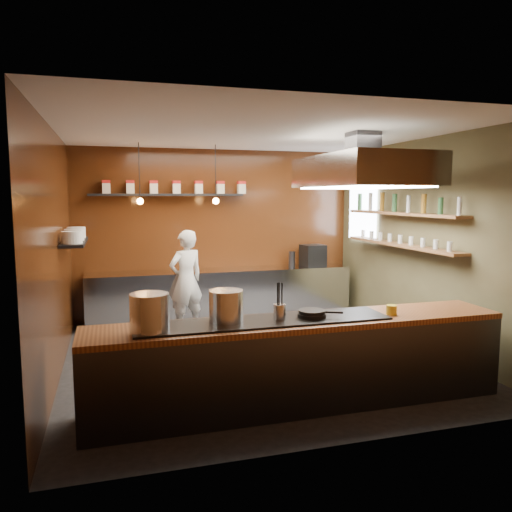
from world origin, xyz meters
name	(u,v)px	position (x,y,z in m)	size (l,w,h in m)	color
floor	(257,358)	(0.00, 0.00, 0.00)	(5.00, 5.00, 0.00)	black
back_wall	(218,234)	(0.00, 2.50, 1.50)	(5.00, 5.00, 0.00)	#3E1C0B
left_wall	(55,254)	(-2.50, 0.00, 1.50)	(5.00, 5.00, 0.00)	#3E1C0B
right_wall	(421,243)	(2.50, 0.00, 1.50)	(5.00, 5.00, 0.00)	#453F27
ceiling	(257,132)	(0.00, 0.00, 3.00)	(5.00, 5.00, 0.00)	silver
window_pane	(362,212)	(2.45, 1.70, 1.90)	(1.00, 1.00, 0.00)	white
prep_counter	(222,295)	(0.00, 2.17, 0.45)	(4.60, 0.65, 0.90)	silver
pass_counter	(300,362)	(0.00, -1.60, 0.47)	(4.40, 0.72, 0.94)	#38383D
tin_shelf	(168,195)	(-0.90, 2.36, 2.20)	(2.60, 0.26, 0.04)	black
plate_shelf	(75,242)	(-2.34, 1.00, 1.55)	(0.30, 1.40, 0.04)	black
bottle_shelf_upper	(401,214)	(2.34, 0.30, 1.92)	(0.26, 2.80, 0.04)	brown
bottle_shelf_lower	(400,245)	(2.34, 0.30, 1.45)	(0.26, 2.80, 0.04)	brown
extractor_hood	(362,171)	(1.30, -0.40, 2.51)	(1.20, 2.00, 0.72)	#38383D
pendant_left	(140,198)	(-1.40, 1.70, 2.15)	(0.10, 0.10, 0.95)	black
pendant_right	(216,198)	(-0.20, 1.70, 2.15)	(0.10, 0.10, 0.95)	black
storage_tins	(176,187)	(-0.75, 2.36, 2.33)	(2.43, 0.13, 0.22)	beige
plate_stacks	(74,235)	(-2.34, 1.00, 1.65)	(0.26, 1.16, 0.16)	white
bottles	(401,204)	(2.34, 0.30, 2.06)	(0.06, 2.66, 0.24)	silver
wine_glasses	(400,239)	(2.34, 0.30, 1.53)	(0.07, 2.37, 0.13)	silver
stockpot_large	(150,312)	(-1.53, -1.69, 1.12)	(0.36, 0.36, 0.35)	silver
stockpot_small	(226,306)	(-0.78, -1.56, 1.10)	(0.34, 0.34, 0.32)	silver
utensil_crock	(280,312)	(-0.24, -1.63, 1.02)	(0.12, 0.12, 0.16)	silver
frying_pan	(312,314)	(0.12, -1.61, 0.98)	(0.45, 0.30, 0.07)	black
butter_jar	(392,310)	(1.01, -1.67, 0.97)	(0.11, 0.11, 0.10)	yellow
espresso_machine	(313,255)	(1.71, 2.17, 1.09)	(0.39, 0.37, 0.39)	black
chef	(186,280)	(-0.70, 1.74, 0.82)	(0.60, 0.39, 1.64)	silver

